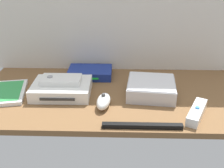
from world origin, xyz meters
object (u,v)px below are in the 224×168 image
(mini_computer, at_px, (151,88))
(remote_classic_pad, at_px, (61,80))
(sensor_bar, at_px, (142,126))
(remote_wand, at_px, (197,112))
(remote_nunchuk, at_px, (104,101))
(network_router, at_px, (90,73))
(game_case, at_px, (6,92))
(game_console, at_px, (62,89))

(mini_computer, bearing_deg, remote_classic_pad, -178.79)
(sensor_bar, bearing_deg, remote_wand, 21.47)
(remote_nunchuk, bearing_deg, sensor_bar, -38.10)
(network_router, xyz_separation_m, remote_nunchuk, (0.07, -0.25, 0.00))
(sensor_bar, bearing_deg, remote_nunchuk, 135.02)
(game_case, relative_size, remote_classic_pad, 1.47)
(game_case, height_order, remote_wand, remote_wand)
(mini_computer, height_order, remote_nunchuk, mini_computer)
(sensor_bar, bearing_deg, game_case, 157.72)
(remote_wand, bearing_deg, game_case, -165.11)
(remote_nunchuk, distance_m, remote_classic_pad, 0.19)
(game_case, bearing_deg, sensor_bar, -33.41)
(game_case, bearing_deg, mini_computer, -9.03)
(game_case, bearing_deg, remote_classic_pad, -7.66)
(mini_computer, xyz_separation_m, network_router, (-0.24, 0.15, -0.01))
(mini_computer, height_order, game_case, mini_computer)
(remote_nunchuk, relative_size, remote_classic_pad, 0.72)
(network_router, bearing_deg, remote_nunchuk, -74.10)
(game_console, distance_m, sensor_bar, 0.35)
(sensor_bar, bearing_deg, mini_computer, 78.16)
(game_console, relative_size, sensor_bar, 0.88)
(remote_nunchuk, distance_m, sensor_bar, 0.17)
(game_console, distance_m, mini_computer, 0.33)
(game_console, height_order, mini_computer, mini_computer)
(game_console, xyz_separation_m, remote_wand, (0.46, -0.14, -0.01))
(game_case, xyz_separation_m, network_router, (0.29, 0.17, 0.01))
(mini_computer, xyz_separation_m, remote_nunchuk, (-0.17, -0.10, -0.01))
(network_router, relative_size, sensor_bar, 0.75)
(game_case, height_order, network_router, network_router)
(game_console, relative_size, remote_nunchuk, 2.02)
(remote_wand, relative_size, remote_classic_pad, 1.03)
(network_router, distance_m, sensor_bar, 0.42)
(network_router, bearing_deg, mini_computer, -32.74)
(game_console, bearing_deg, mini_computer, 1.17)
(mini_computer, relative_size, game_case, 0.88)
(remote_classic_pad, bearing_deg, network_router, 60.65)
(game_console, xyz_separation_m, mini_computer, (0.33, 0.01, 0.00))
(remote_nunchuk, height_order, sensor_bar, remote_nunchuk)
(sensor_bar, bearing_deg, game_console, 143.36)
(game_console, xyz_separation_m, remote_classic_pad, (-0.00, 0.00, 0.03))
(game_console, distance_m, remote_classic_pad, 0.03)
(game_console, xyz_separation_m, sensor_bar, (0.28, -0.21, -0.01))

